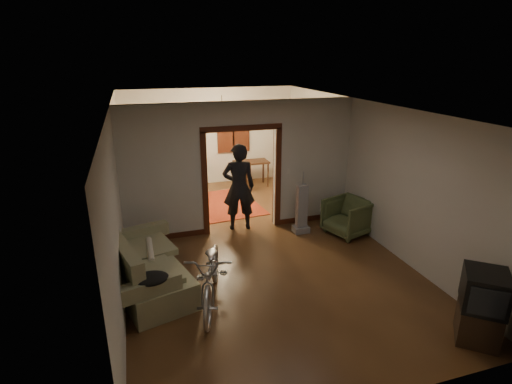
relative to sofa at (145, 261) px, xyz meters
name	(u,v)px	position (x,y,z in m)	size (l,w,h in m)	color
floor	(252,242)	(2.15, 1.10, -0.50)	(5.00, 8.50, 0.01)	#3F2614
ceiling	(251,105)	(2.15, 1.10, 2.30)	(5.00, 8.50, 0.01)	white
wall_back	(210,137)	(2.15, 5.35, 0.90)	(5.00, 0.02, 2.80)	beige
wall_left	(117,190)	(-0.35, 1.10, 0.90)	(0.02, 8.50, 2.80)	beige
wall_right	(363,167)	(4.65, 1.10, 0.90)	(0.02, 8.50, 2.80)	beige
partition_wall	(241,168)	(2.15, 1.85, 0.90)	(5.00, 0.14, 2.80)	beige
door_casing	(242,181)	(2.15, 1.85, 0.60)	(1.74, 0.20, 2.32)	#3F1A0E
far_window	(233,131)	(2.85, 5.31, 1.05)	(0.98, 0.06, 1.28)	black
chandelier	(222,112)	(2.15, 3.60, 1.85)	(0.24, 0.24, 0.24)	#FFE0A5
light_switch	(288,171)	(3.20, 1.77, 0.75)	(0.08, 0.01, 0.12)	silver
sofa	(145,261)	(0.00, 0.00, 0.00)	(0.97, 2.15, 0.99)	olive
rolled_paper	(150,250)	(0.10, 0.30, 0.03)	(0.11, 0.11, 0.84)	beige
jacket	(150,279)	(0.05, -0.91, 0.18)	(0.51, 0.39, 0.15)	black
bicycle	(212,274)	(0.97, -0.74, 0.01)	(0.66, 1.91, 1.00)	silver
armchair	(348,217)	(4.24, 0.89, -0.11)	(0.83, 0.85, 0.78)	#4B5831
tv_stand	(478,323)	(4.21, -2.66, -0.24)	(0.56, 0.51, 0.51)	black
crt_tv	(485,290)	(4.21, -2.66, 0.27)	(0.59, 0.53, 0.51)	black
vacuum	(302,209)	(3.32, 1.26, 0.05)	(0.33, 0.27, 1.09)	gray
person	(239,187)	(2.09, 1.87, 0.47)	(0.70, 0.46, 1.92)	black
oriental_rug	(224,204)	(2.08, 3.41, -0.49)	(1.66, 2.18, 0.02)	maroon
locker	(170,162)	(0.93, 4.95, 0.34)	(0.84, 0.47, 1.67)	#1E311D
globe	(167,123)	(0.93, 4.95, 1.44)	(0.26, 0.26, 0.26)	#1E5972
desk	(251,174)	(3.21, 4.68, -0.13)	(1.00, 0.56, 0.74)	#341D11
desk_chair	(242,176)	(2.84, 4.31, -0.06)	(0.39, 0.39, 0.87)	#341D11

